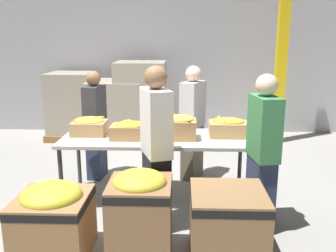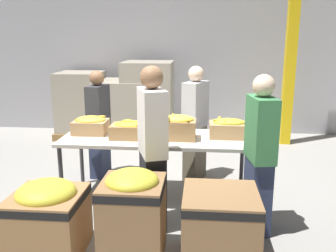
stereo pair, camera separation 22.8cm
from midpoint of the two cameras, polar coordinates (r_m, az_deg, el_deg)
The scene contains 18 objects.
ground_plane at distance 4.74m, azimuth -0.29°, elevation -10.84°, with size 30.00×30.00×0.00m, color gray.
wall_back at distance 7.71m, azimuth 2.16°, elevation 13.88°, with size 16.00×0.08×4.00m.
sorting_table at distance 4.49m, azimuth -0.30°, elevation -2.33°, with size 2.25×0.87×0.78m.
banana_box_0 at distance 4.68m, azimuth -10.33°, elevation 0.21°, with size 0.41×0.34×0.23m.
banana_box_1 at distance 4.40m, azimuth -4.15°, elevation -0.53°, with size 0.48×0.31×0.23m.
banana_box_2 at distance 4.36m, azimuth 3.04°, elevation -0.10°, with size 0.41×0.34×0.30m.
banana_box_3 at distance 4.51m, azimuth 10.67°, elevation -0.29°, with size 0.46×0.31×0.24m.
volunteer_0 at distance 5.14m, azimuth 5.43°, elevation 0.28°, with size 0.37×0.47×1.57m.
volunteer_1 at distance 3.85m, azimuth 15.44°, elevation -4.46°, with size 0.28×0.46×1.61m.
volunteer_2 at distance 5.29m, azimuth -9.29°, elevation 0.15°, with size 0.26×0.43×1.50m.
volunteer_3 at distance 3.77m, azimuth -0.66°, elevation -3.75°, with size 0.36×0.50×1.69m.
donation_bin_0 at distance 3.64m, azimuth -16.08°, elevation -12.96°, with size 0.64×0.64×0.70m.
donation_bin_1 at distance 3.41m, azimuth -3.44°, elevation -12.91°, with size 0.55×0.55×0.83m.
donation_bin_2 at distance 3.44m, azimuth 9.87°, elevation -14.59°, with size 0.66×0.66×0.65m.
support_pillar at distance 7.12m, azimuth 19.31°, elevation 13.18°, with size 0.18×0.18×4.00m.
pallet_stack_0 at distance 7.03m, azimuth -2.07°, elevation 3.59°, with size 0.98×0.98×1.50m.
pallet_stack_1 at distance 7.56m, azimuth -12.25°, elevation 3.12°, with size 0.91×0.91×1.27m.
pallet_stack_2 at distance 7.15m, azimuth -5.77°, elevation 2.26°, with size 1.09×1.09×1.15m.
Camera 2 is at (0.52, -4.29, 1.96)m, focal length 40.00 mm.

